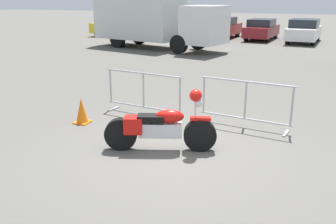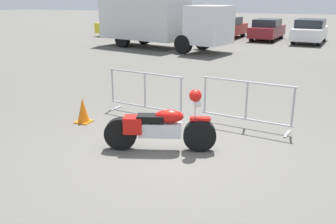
{
  "view_description": "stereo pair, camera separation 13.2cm",
  "coord_description": "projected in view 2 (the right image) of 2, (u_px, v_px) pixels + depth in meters",
  "views": [
    {
      "loc": [
        2.29,
        -6.14,
        2.85
      ],
      "look_at": [
        -0.32,
        0.42,
        0.65
      ],
      "focal_mm": 40.0,
      "sensor_mm": 36.0,
      "label": 1
    },
    {
      "loc": [
        2.41,
        -6.09,
        2.85
      ],
      "look_at": [
        -0.32,
        0.42,
        0.65
      ],
      "focal_mm": 40.0,
      "sensor_mm": 36.0,
      "label": 2
    }
  ],
  "objects": [
    {
      "name": "traffic_cone",
      "position": [
        83.0,
        111.0,
        8.72
      ],
      "size": [
        0.34,
        0.34,
        0.59
      ],
      "color": "orange",
      "rests_on": "ground"
    },
    {
      "name": "parked_car_silver",
      "position": [
        189.0,
        26.0,
        26.7
      ],
      "size": [
        2.16,
        4.6,
        1.52
      ],
      "rotation": [
        0.0,
        0.0,
        1.49
      ],
      "color": "#B7BABF",
      "rests_on": "ground"
    },
    {
      "name": "parked_car_maroon",
      "position": [
        267.0,
        29.0,
        24.97
      ],
      "size": [
        1.95,
        4.16,
        1.37
      ],
      "rotation": [
        0.0,
        0.0,
        1.49
      ],
      "color": "maroon",
      "rests_on": "ground"
    },
    {
      "name": "crowd_barrier_far",
      "position": [
        246.0,
        104.0,
        8.3
      ],
      "size": [
        2.11,
        0.69,
        1.07
      ],
      "rotation": [
        0.0,
        0.0,
        -0.13
      ],
      "color": "#9EA0A5",
      "rests_on": "ground"
    },
    {
      "name": "crowd_barrier_near",
      "position": [
        145.0,
        93.0,
        9.23
      ],
      "size": [
        2.11,
        0.69,
        1.07
      ],
      "rotation": [
        0.0,
        0.0,
        -0.13
      ],
      "color": "#9EA0A5",
      "rests_on": "ground"
    },
    {
      "name": "motorcycle",
      "position": [
        160.0,
        127.0,
        7.1
      ],
      "size": [
        2.08,
        0.88,
        1.21
      ],
      "rotation": [
        0.0,
        0.0,
        0.34
      ],
      "color": "black",
      "rests_on": "ground"
    },
    {
      "name": "parked_car_red",
      "position": [
        227.0,
        28.0,
        25.97
      ],
      "size": [
        2.05,
        4.36,
        1.44
      ],
      "rotation": [
        0.0,
        0.0,
        1.49
      ],
      "color": "#B21E19",
      "rests_on": "ground"
    },
    {
      "name": "box_truck",
      "position": [
        157.0,
        18.0,
        20.84
      ],
      "size": [
        8.01,
        4.01,
        2.98
      ],
      "rotation": [
        0.0,
        0.0,
        -0.24
      ],
      "color": "silver",
      "rests_on": "ground"
    },
    {
      "name": "parked_car_white",
      "position": [
        310.0,
        31.0,
        23.41
      ],
      "size": [
        2.08,
        4.43,
        1.46
      ],
      "rotation": [
        0.0,
        0.0,
        1.49
      ],
      "color": "white",
      "rests_on": "ground"
    },
    {
      "name": "ground_plane",
      "position": [
        175.0,
        153.0,
        7.1
      ],
      "size": [
        120.0,
        120.0,
        0.0
      ],
      "primitive_type": "plane",
      "color": "#54514C"
    },
    {
      "name": "parked_car_tan",
      "position": [
        153.0,
        26.0,
        27.52
      ],
      "size": [
        1.98,
        4.22,
        1.39
      ],
      "rotation": [
        0.0,
        0.0,
        1.49
      ],
      "color": "tan",
      "rests_on": "ground"
    },
    {
      "name": "parked_car_yellow",
      "position": [
        121.0,
        25.0,
        28.48
      ],
      "size": [
        2.07,
        4.4,
        1.45
      ],
      "rotation": [
        0.0,
        0.0,
        1.49
      ],
      "color": "yellow",
      "rests_on": "ground"
    }
  ]
}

